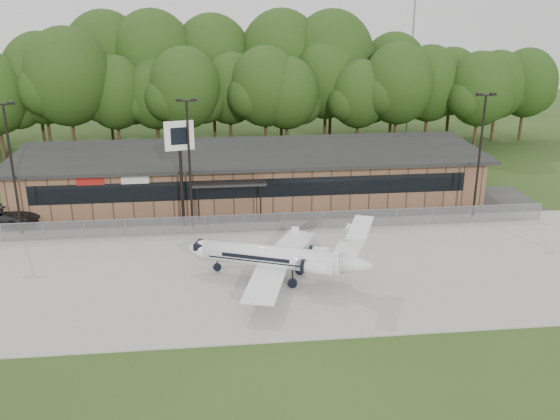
{
  "coord_description": "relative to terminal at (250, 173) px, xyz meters",
  "views": [
    {
      "loc": [
        -3.16,
        -29.8,
        18.02
      ],
      "look_at": [
        1.44,
        12.0,
        2.86
      ],
      "focal_mm": 40.0,
      "sensor_mm": 36.0,
      "label": 1
    }
  ],
  "objects": [
    {
      "name": "apron",
      "position": [
        0.0,
        -15.94,
        -2.14
      ],
      "size": [
        64.0,
        18.0,
        0.08
      ],
      "primitive_type": "cube",
      "color": "#9E9B93",
      "rests_on": "ground"
    },
    {
      "name": "terminal",
      "position": [
        0.0,
        0.0,
        0.0
      ],
      "size": [
        41.0,
        11.65,
        4.3
      ],
      "color": "brown",
      "rests_on": "ground"
    },
    {
      "name": "parking_lot",
      "position": [
        0.0,
        -4.44,
        -2.15
      ],
      "size": [
        50.0,
        9.0,
        0.06
      ],
      "primitive_type": "cube",
      "color": "#383835",
      "rests_on": "ground"
    },
    {
      "name": "business_jet",
      "position": [
        0.77,
        -17.39,
        -0.63
      ],
      "size": [
        12.62,
        11.28,
        4.33
      ],
      "rotation": [
        0.0,
        0.0,
        -0.38
      ],
      "color": "white",
      "rests_on": "ground"
    },
    {
      "name": "treeline",
      "position": [
        0.0,
        18.06,
        5.32
      ],
      "size": [
        72.0,
        12.0,
        15.0
      ],
      "primitive_type": null,
      "color": "black",
      "rests_on": "ground"
    },
    {
      "name": "light_pole_left",
      "position": [
        -18.0,
        -7.44,
        3.8
      ],
      "size": [
        1.55,
        0.3,
        10.23
      ],
      "color": "black",
      "rests_on": "ground"
    },
    {
      "name": "fence",
      "position": [
        0.0,
        -8.94,
        -1.4
      ],
      "size": [
        46.0,
        0.04,
        1.52
      ],
      "color": "gray",
      "rests_on": "ground"
    },
    {
      "name": "pole_sign",
      "position": [
        -5.68,
        -7.14,
        4.32
      ],
      "size": [
        2.23,
        0.71,
        8.49
      ],
      "rotation": [
        0.0,
        0.0,
        0.21
      ],
      "color": "black",
      "rests_on": "ground"
    },
    {
      "name": "light_pole_mid",
      "position": [
        -5.0,
        -7.44,
        3.8
      ],
      "size": [
        1.55,
        0.3,
        10.23
      ],
      "color": "black",
      "rests_on": "ground"
    },
    {
      "name": "ground",
      "position": [
        0.0,
        -23.94,
        -2.18
      ],
      "size": [
        160.0,
        160.0,
        0.0
      ],
      "primitive_type": "plane",
      "color": "#2C4016",
      "rests_on": "ground"
    },
    {
      "name": "suv",
      "position": [
        -19.96,
        -4.89,
        -1.4
      ],
      "size": [
        6.09,
        4.15,
        1.55
      ],
      "primitive_type": "imported",
      "rotation": [
        0.0,
        0.0,
        1.26
      ],
      "color": "#2D2D2F",
      "rests_on": "ground"
    },
    {
      "name": "light_pole_right",
      "position": [
        18.0,
        -7.44,
        3.8
      ],
      "size": [
        1.55,
        0.3,
        10.23
      ],
      "color": "black",
      "rests_on": "ground"
    },
    {
      "name": "radio_mast",
      "position": [
        22.0,
        24.06,
        10.32
      ],
      "size": [
        0.2,
        0.2,
        25.0
      ],
      "primitive_type": "cylinder",
      "color": "gray",
      "rests_on": "ground"
    }
  ]
}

